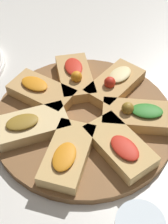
% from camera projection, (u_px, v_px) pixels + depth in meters
% --- Properties ---
extents(ground_plane, '(3.00, 3.00, 0.00)m').
position_uv_depth(ground_plane, '(84.00, 121.00, 0.65)').
color(ground_plane, silver).
extents(serving_board, '(0.37, 0.37, 0.02)m').
position_uv_depth(serving_board, '(84.00, 119.00, 0.65)').
color(serving_board, brown).
rests_on(serving_board, ground_plane).
extents(focaccia_slice_0, '(0.13, 0.16, 0.05)m').
position_uv_depth(focaccia_slice_0, '(75.00, 77.00, 0.70)').
color(focaccia_slice_0, tan).
rests_on(focaccia_slice_0, serving_board).
extents(focaccia_slice_1, '(0.11, 0.15, 0.03)m').
position_uv_depth(focaccia_slice_1, '(41.00, 92.00, 0.67)').
color(focaccia_slice_1, tan).
rests_on(focaccia_slice_1, serving_board).
extents(focaccia_slice_2, '(0.15, 0.11, 0.03)m').
position_uv_depth(focaccia_slice_2, '(32.00, 125.00, 0.61)').
color(focaccia_slice_2, '#E5C689').
rests_on(focaccia_slice_2, serving_board).
extents(focaccia_slice_3, '(0.15, 0.14, 0.03)m').
position_uv_depth(focaccia_slice_3, '(68.00, 154.00, 0.56)').
color(focaccia_slice_3, tan).
rests_on(focaccia_slice_3, serving_board).
extents(focaccia_slice_4, '(0.08, 0.14, 0.03)m').
position_uv_depth(focaccia_slice_4, '(118.00, 147.00, 0.57)').
color(focaccia_slice_4, tan).
rests_on(focaccia_slice_4, serving_board).
extents(focaccia_slice_5, '(0.15, 0.15, 0.05)m').
position_uv_depth(focaccia_slice_5, '(137.00, 115.00, 0.62)').
color(focaccia_slice_5, tan).
rests_on(focaccia_slice_5, serving_board).
extents(focaccia_slice_6, '(0.15, 0.10, 0.05)m').
position_uv_depth(focaccia_slice_6, '(115.00, 83.00, 0.68)').
color(focaccia_slice_6, tan).
rests_on(focaccia_slice_6, serving_board).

